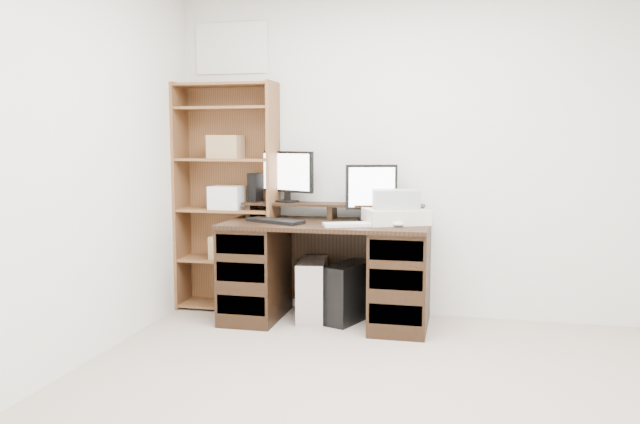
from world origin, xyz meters
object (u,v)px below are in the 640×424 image
(printer, at_px, (396,216))
(monitor_small, at_px, (371,190))
(bookshelf, at_px, (228,195))
(tower_black, at_px, (348,292))
(desk, at_px, (326,270))
(tower_silver, at_px, (312,290))
(monitor_wide, at_px, (287,174))

(printer, bearing_deg, monitor_small, 125.79)
(monitor_small, xyz_separation_m, bookshelf, (-1.16, 0.06, -0.06))
(printer, bearing_deg, tower_black, 154.69)
(monitor_small, height_order, tower_black, monitor_small)
(desk, height_order, monitor_small, monitor_small)
(desk, xyz_separation_m, monitor_small, (0.31, 0.15, 0.59))
(desk, xyz_separation_m, tower_silver, (-0.12, 0.05, -0.16))
(tower_black, bearing_deg, bookshelf, -168.15)
(tower_silver, height_order, tower_black, tower_silver)
(tower_black, relative_size, bookshelf, 0.26)
(monitor_wide, xyz_separation_m, tower_black, (0.52, -0.19, -0.87))
(tower_silver, xyz_separation_m, bookshelf, (-0.73, 0.16, 0.69))
(monitor_wide, bearing_deg, tower_black, 4.87)
(monitor_wide, relative_size, monitor_small, 1.11)
(monitor_wide, height_order, bookshelf, bookshelf)
(tower_silver, distance_m, bookshelf, 1.02)
(printer, xyz_separation_m, bookshelf, (-1.35, 0.17, 0.11))
(printer, relative_size, tower_silver, 0.96)
(printer, distance_m, tower_black, 0.68)
(monitor_wide, bearing_deg, printer, 11.99)
(desk, bearing_deg, monitor_wide, 146.80)
(monitor_wide, relative_size, tower_silver, 1.03)
(monitor_wide, height_order, tower_silver, monitor_wide)
(monitor_wide, xyz_separation_m, monitor_small, (0.68, -0.09, -0.11))
(desk, height_order, tower_silver, desk)
(monitor_small, relative_size, tower_black, 0.89)
(printer, height_order, tower_black, printer)
(monitor_wide, distance_m, bookshelf, 0.52)
(tower_black, bearing_deg, monitor_small, 55.04)
(desk, relative_size, tower_black, 3.16)
(desk, relative_size, monitor_small, 3.56)
(monitor_small, bearing_deg, tower_silver, 176.22)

